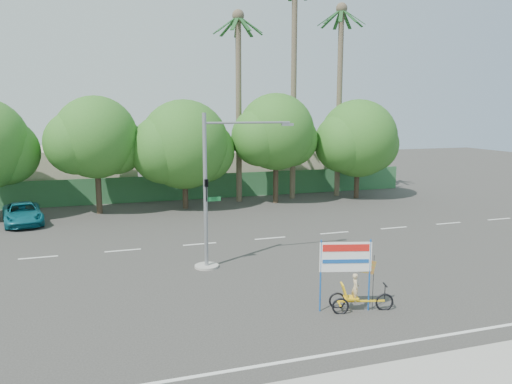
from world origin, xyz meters
name	(u,v)px	position (x,y,z in m)	size (l,w,h in m)	color
ground	(290,291)	(0.00, 0.00, 0.00)	(120.00, 120.00, 0.00)	#33302D
fence	(190,187)	(0.00, 21.50, 1.00)	(38.00, 0.08, 2.00)	#336B3D
building_left	(59,173)	(-10.00, 26.00, 2.00)	(12.00, 8.00, 4.00)	beige
building_right	(266,167)	(8.00, 26.00, 1.80)	(14.00, 8.00, 3.60)	beige
tree_left	(95,140)	(-7.05, 18.00, 5.06)	(6.66, 5.60, 8.07)	#473828
tree_center	(184,147)	(-1.05, 18.00, 4.47)	(7.62, 6.40, 7.85)	#473828
tree_right	(275,135)	(5.95, 18.00, 5.24)	(6.90, 5.80, 8.36)	#473828
tree_far_right	(357,141)	(12.95, 18.00, 4.64)	(7.38, 6.20, 7.94)	#473828
palm_tall	(294,66)	(8.00, 19.50, 10.46)	(3.73, 3.79, 17.45)	#70604C
palm_mid	(340,81)	(12.00, 19.50, 9.40)	(3.73, 3.79, 15.45)	#70604C
palm_short	(239,86)	(3.50, 19.50, 8.86)	(3.73, 3.79, 14.45)	#70604C
traffic_signal	(212,204)	(-2.20, 3.98, 2.92)	(4.72, 1.10, 7.00)	gray
trike_billboard	(352,282)	(1.38, -2.48, 1.07)	(2.64, 1.03, 2.67)	black
pickup_truck	(23,214)	(-11.63, 16.12, 0.67)	(2.21, 4.80, 1.33)	#106474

